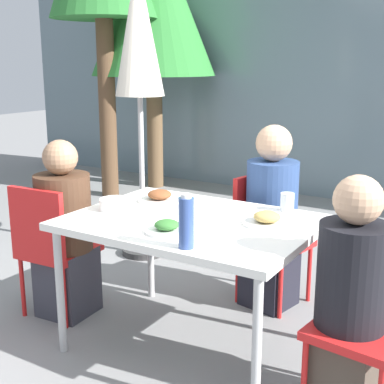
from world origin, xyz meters
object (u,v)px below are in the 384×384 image
(chair_left, at_px, (50,242))
(closed_umbrella, at_px, (139,40))
(person_far, at_px, (271,222))
(bottle, at_px, (186,222))
(drinking_cup, at_px, (287,202))
(salad_bowl, at_px, (115,204))
(chair_far, at_px, (265,229))
(person_right, at_px, (350,304))
(person_left, at_px, (65,235))
(chair_right, at_px, (368,309))

(chair_left, distance_m, closed_umbrella, 1.75)
(person_far, height_order, bottle, person_far)
(person_far, relative_size, drinking_cup, 11.51)
(chair_left, relative_size, bottle, 3.37)
(bottle, distance_m, salad_bowl, 0.77)
(drinking_cup, height_order, salad_bowl, drinking_cup)
(chair_left, xyz_separation_m, bottle, (1.16, -0.26, 0.38))
(chair_far, distance_m, drinking_cup, 0.57)
(person_right, bearing_deg, person_left, 5.57)
(person_left, distance_m, drinking_cup, 1.39)
(person_right, xyz_separation_m, chair_far, (-0.82, 0.92, -0.04))
(person_far, bearing_deg, bottle, 14.85)
(chair_left, distance_m, chair_right, 1.90)
(drinking_cup, xyz_separation_m, salad_bowl, (-0.85, -0.49, -0.02))
(closed_umbrella, xyz_separation_m, salad_bowl, (0.66, -1.14, -0.95))
(person_right, distance_m, drinking_cup, 0.80)
(closed_umbrella, xyz_separation_m, drinking_cup, (1.51, -0.65, -0.93))
(person_right, height_order, closed_umbrella, closed_umbrella)
(drinking_cup, bearing_deg, bottle, -101.06)
(chair_far, height_order, bottle, bottle)
(drinking_cup, bearing_deg, person_far, 125.55)
(chair_far, xyz_separation_m, person_far, (0.07, -0.07, 0.08))
(closed_umbrella, bearing_deg, salad_bowl, -59.85)
(person_right, xyz_separation_m, closed_umbrella, (-2.03, 1.19, 1.20))
(person_far, distance_m, bottle, 1.17)
(closed_umbrella, bearing_deg, person_right, -30.35)
(chair_far, xyz_separation_m, drinking_cup, (0.29, -0.38, 0.31))
(chair_left, height_order, chair_right, same)
(person_far, height_order, drinking_cup, person_far)
(drinking_cup, relative_size, salad_bowl, 0.59)
(person_left, relative_size, salad_bowl, 6.42)
(person_right, bearing_deg, bottle, 29.88)
(bottle, bearing_deg, drinking_cup, 78.94)
(chair_right, bearing_deg, chair_left, 10.40)
(chair_left, relative_size, drinking_cup, 8.18)
(chair_left, distance_m, person_far, 1.40)
(salad_bowl, bearing_deg, chair_right, 0.95)
(chair_right, bearing_deg, person_left, 7.90)
(chair_far, relative_size, bottle, 3.37)
(chair_right, xyz_separation_m, drinking_cup, (-0.58, 0.46, 0.31))
(person_right, bearing_deg, chair_right, -121.85)
(chair_left, height_order, closed_umbrella, closed_umbrella)
(person_right, bearing_deg, closed_umbrella, -22.79)
(person_right, height_order, salad_bowl, person_right)
(chair_left, bearing_deg, person_left, 58.15)
(bottle, bearing_deg, closed_umbrella, 132.55)
(chair_right, bearing_deg, chair_far, -36.33)
(chair_right, xyz_separation_m, bottle, (-0.74, -0.35, 0.38))
(chair_right, distance_m, salad_bowl, 1.46)
(chair_right, bearing_deg, person_right, 58.15)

